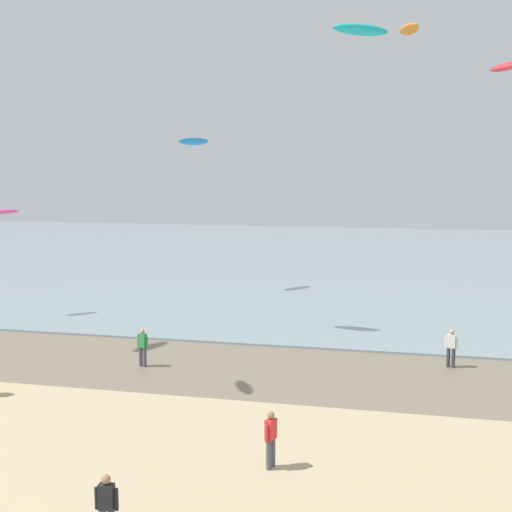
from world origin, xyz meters
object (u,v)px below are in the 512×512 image
Objects in this scene: person_trailing_behind at (143,346)px; kite_aloft_4 at (508,66)px; person_far_down_beach at (107,507)px; kite_aloft_7 at (2,211)px; kite_aloft_2 at (194,141)px; kite_aloft_3 at (361,30)px; person_left_flank at (451,347)px; kite_aloft_9 at (409,29)px; person_nearest_camera at (271,438)px.

kite_aloft_4 is (17.53, 21.57, 14.64)m from person_trailing_behind.
kite_aloft_7 reaches higher than person_far_down_beach.
kite_aloft_2 is at bearing 104.35° from person_far_down_beach.
kite_aloft_3 is at bearing -77.45° from kite_aloft_4.
person_left_flank is at bearing -99.49° from kite_aloft_2.
kite_aloft_4 is at bearing -133.80° from kite_aloft_9.
kite_aloft_7 is (-25.01, 4.79, 5.35)m from person_left_flank.
kite_aloft_7 is at bearing 174.92° from kite_aloft_2.
person_left_flank is at bearing 165.31° from kite_aloft_9.
person_far_down_beach is (-2.88, -4.79, 0.00)m from person_nearest_camera.
kite_aloft_2 is at bearing 92.26° from kite_aloft_9.
kite_aloft_3 is at bearing 117.85° from person_left_flank.
person_trailing_behind is 14.98m from kite_aloft_7.
kite_aloft_3 reaches higher than person_nearest_camera.
kite_aloft_2 is at bearing 137.48° from person_left_flank.
person_left_flank is 26.02m from kite_aloft_7.
kite_aloft_7 is 0.62× the size of kite_aloft_9.
person_far_down_beach is at bearing -132.62° from kite_aloft_2.
person_nearest_camera is 5.59m from person_far_down_beach.
kite_aloft_9 reaches higher than person_left_flank.
kite_aloft_3 is at bearing 87.66° from person_nearest_camera.
person_nearest_camera is at bearing -116.26° from person_left_flank.
person_far_down_beach is 40.16m from kite_aloft_4.
person_trailing_behind is (-4.68, 13.55, 0.00)m from person_far_down_beach.
person_left_flank and person_trailing_behind have the same top height.
person_left_flank is 24.13m from kite_aloft_4.
person_nearest_camera is 11.56m from person_trailing_behind.
kite_aloft_2 is 14.54m from kite_aloft_3.
person_far_down_beach is at bearing -120.96° from person_nearest_camera.
kite_aloft_2 reaches higher than kite_aloft_7.
kite_aloft_7 is at bearing 127.72° from person_far_down_beach.
kite_aloft_7 is at bearing -98.08° from kite_aloft_4.
kite_aloft_3 reaches higher than person_far_down_beach.
kite_aloft_2 is (-11.00, 26.96, 9.73)m from person_nearest_camera.
kite_aloft_4 is (20.98, 3.36, 4.91)m from kite_aloft_2.
kite_aloft_9 is (3.45, 33.10, 17.86)m from person_nearest_camera.
kite_aloft_9 is (11.01, 24.35, 17.86)m from person_trailing_behind.
kite_aloft_2 is 21.80m from kite_aloft_4.
person_trailing_behind is 21.41m from kite_aloft_3.
person_nearest_camera is 0.51× the size of kite_aloft_4.
kite_aloft_4 is at bearing 77.21° from person_left_flank.
person_nearest_camera is 30.70m from kite_aloft_2.
kite_aloft_9 is at bearing -139.99° from kite_aloft_3.
person_left_flank is 18.53m from person_far_down_beach.
person_nearest_camera is 26.01m from kite_aloft_3.
kite_aloft_7 is (-11.72, 7.66, 5.35)m from person_trailing_behind.
person_far_down_beach is 27.33m from kite_aloft_7.
person_trailing_behind is 31.42m from kite_aloft_4.
person_left_flank is 0.48× the size of kite_aloft_3.
kite_aloft_7 is at bearing 146.84° from person_trailing_behind.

